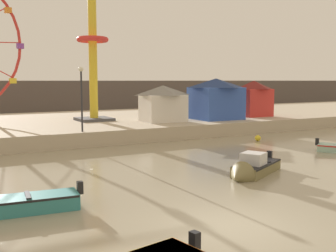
{
  "coord_description": "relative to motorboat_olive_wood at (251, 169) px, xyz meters",
  "views": [
    {
      "loc": [
        -7.53,
        -9.69,
        4.42
      ],
      "look_at": [
        3.05,
        9.15,
        2.02
      ],
      "focal_mm": 43.86,
      "sensor_mm": 36.0,
      "label": 1
    }
  ],
  "objects": [
    {
      "name": "carnival_booth_blue_tent",
      "position": [
        8.83,
        15.01,
        2.54
      ],
      "size": [
        4.33,
        4.01,
        3.57
      ],
      "rotation": [
        0.0,
        0.0,
        -0.02
      ],
      "color": "#3356B7",
      "rests_on": "quay_promenade"
    },
    {
      "name": "carnival_booth_white_ticket",
      "position": [
        3.73,
        15.4,
        2.25
      ],
      "size": [
        3.79,
        3.2,
        2.99
      ],
      "rotation": [
        0.0,
        0.0,
        -0.05
      ],
      "color": "silver",
      "rests_on": "quay_promenade"
    },
    {
      "name": "distant_town_skyline",
      "position": [
        -5.01,
        41.87,
        1.86
      ],
      "size": [
        140.0,
        3.0,
        4.4
      ],
      "primitive_type": "cube",
      "color": "#564C47",
      "rests_on": "ground_plane"
    },
    {
      "name": "carnival_booth_red_striped",
      "position": [
        13.66,
        15.6,
        2.45
      ],
      "size": [
        3.22,
        2.74,
        3.38
      ],
      "rotation": [
        0.0,
        0.0,
        -0.01
      ],
      "color": "red",
      "rests_on": "quay_promenade"
    },
    {
      "name": "ground_plane",
      "position": [
        -5.01,
        -4.73,
        -0.34
      ],
      "size": [
        240.0,
        240.0,
        0.0
      ],
      "primitive_type": "plane",
      "color": "gray"
    },
    {
      "name": "promenade_lamp_far",
      "position": [
        -4.26,
        11.96,
        3.46
      ],
      "size": [
        0.32,
        0.32,
        4.29
      ],
      "color": "#2D2D33",
      "rests_on": "quay_promenade"
    },
    {
      "name": "quay_promenade",
      "position": [
        -5.01,
        20.94,
        0.18
      ],
      "size": [
        110.0,
        19.18,
        1.03
      ],
      "primitive_type": "cube",
      "color": "#B7A88E",
      "rests_on": "ground_plane"
    },
    {
      "name": "motorboat_olive_wood",
      "position": [
        0.0,
        0.0,
        0.0
      ],
      "size": [
        4.24,
        2.95,
        1.39
      ],
      "rotation": [
        0.0,
        0.0,
        3.61
      ],
      "color": "olive",
      "rests_on": "ground_plane"
    },
    {
      "name": "mooring_buoy_orange",
      "position": [
        7.79,
        8.3,
        -0.12
      ],
      "size": [
        0.44,
        0.44,
        0.44
      ],
      "primitive_type": "sphere",
      "color": "yellow",
      "rests_on": "ground_plane"
    },
    {
      "name": "drop_tower_yellow_tower",
      "position": [
        -1.02,
        18.93,
        6.94
      ],
      "size": [
        2.8,
        2.8,
        14.49
      ],
      "color": "gold",
      "rests_on": "quay_promenade"
    }
  ]
}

